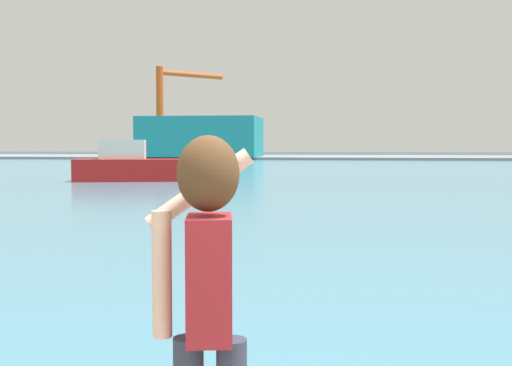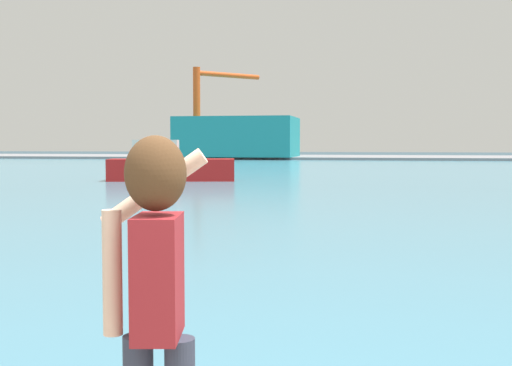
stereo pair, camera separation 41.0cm
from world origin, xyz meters
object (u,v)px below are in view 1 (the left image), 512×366
object	(u,v)px
person_photographer	(207,285)
warehouse_left	(202,137)
boat_moored	(136,166)
port_crane	(169,101)

from	to	relation	value
person_photographer	warehouse_left	bearing A→B (deg)	1.82
person_photographer	warehouse_left	xyz separation A→B (m)	(-18.16, 85.48, 1.51)
boat_moored	warehouse_left	bearing A→B (deg)	85.02
boat_moored	port_crane	distance (m)	53.03
warehouse_left	person_photographer	bearing A→B (deg)	-78.01
person_photographer	port_crane	xyz separation A→B (m)	(-22.57, 84.79, 6.55)
boat_moored	warehouse_left	size ratio (longest dim) A/B	0.47
boat_moored	warehouse_left	world-z (taller)	warehouse_left
boat_moored	warehouse_left	xyz separation A→B (m)	(-7.09, 51.94, 2.21)
person_photographer	port_crane	world-z (taller)	port_crane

